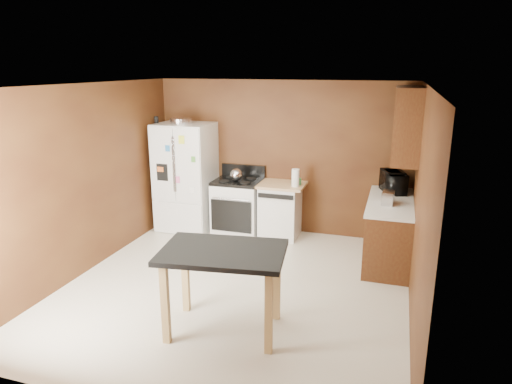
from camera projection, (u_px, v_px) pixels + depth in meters
The scene contains 18 objects.
floor at pixel (235, 288), 5.77m from camera, with size 4.50×4.50×0.00m, color beige.
ceiling at pixel (232, 85), 5.10m from camera, with size 4.50×4.50×0.00m, color white.
wall_back at pixel (281, 158), 7.50m from camera, with size 4.20×4.20×0.00m, color #593417.
wall_front at pixel (129, 271), 3.37m from camera, with size 4.20×4.20×0.00m, color #593417.
wall_left at pixel (85, 180), 6.04m from camera, with size 4.50×4.50×0.00m, color #593417.
wall_right at pixel (420, 209), 4.83m from camera, with size 4.50×4.50×0.00m, color #593417.
roasting_pan at pixel (181, 121), 7.42m from camera, with size 0.36×0.36×0.09m, color silver.
pen_cup at pixel (156, 120), 7.49m from camera, with size 0.07×0.07×0.11m, color black.
kettle at pixel (236, 175), 7.39m from camera, with size 0.20×0.20×0.20m, color silver.
paper_towel at pixel (295, 178), 7.09m from camera, with size 0.12×0.12×0.28m, color white.
green_canister at pixel (298, 181), 7.23m from camera, with size 0.09×0.09×0.10m, color #3EA15E.
toaster at pixel (388, 198), 6.16m from camera, with size 0.15×0.25×0.18m, color silver.
microwave at pixel (393, 183), 6.74m from camera, with size 0.51×0.35×0.28m, color black.
refrigerator at pixel (186, 177), 7.69m from camera, with size 0.90×0.80×1.80m.
gas_range at pixel (238, 205), 7.60m from camera, with size 0.76×0.68×1.10m.
dishwasher at pixel (280, 210), 7.42m from camera, with size 0.78×0.63×0.89m.
right_cabinets at pixel (394, 200), 6.36m from camera, with size 0.63×1.58×2.45m.
island at pixel (223, 262), 4.66m from camera, with size 1.36×1.00×0.91m.
Camera 1 is at (1.82, -4.91, 2.72)m, focal length 32.00 mm.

